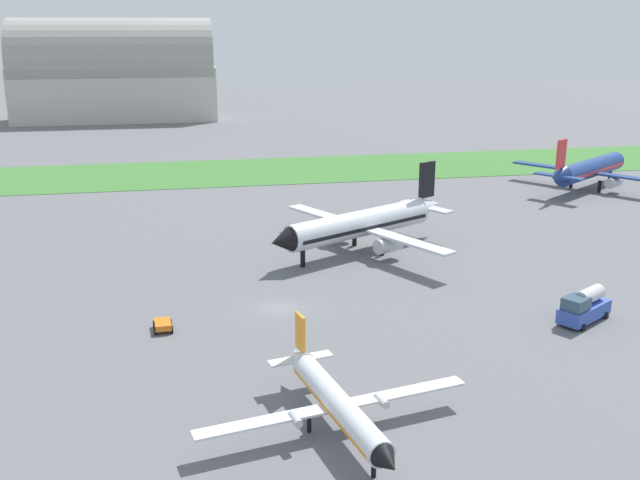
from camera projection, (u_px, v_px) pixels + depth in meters
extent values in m
plane|color=slate|center=(280.00, 308.00, 74.07)|extent=(600.00, 600.00, 0.00)
cube|color=#3D7533|center=(228.00, 172.00, 143.64)|extent=(360.00, 28.00, 0.08)
cylinder|color=navy|center=(590.00, 168.00, 127.75)|extent=(19.60, 15.09, 3.30)
cone|color=black|center=(618.00, 160.00, 136.03)|extent=(4.31, 4.37, 3.24)
cone|color=navy|center=(558.00, 176.00, 118.94)|extent=(5.15, 4.84, 2.97)
cube|color=red|center=(590.00, 170.00, 127.82)|extent=(18.66, 14.45, 0.46)
cube|color=navy|center=(551.00, 167.00, 132.30)|extent=(9.98, 13.01, 0.33)
cube|color=navy|center=(629.00, 178.00, 122.70)|extent=(9.98, 13.01, 0.33)
cylinder|color=#B7BABF|center=(563.00, 175.00, 130.91)|extent=(3.99, 3.55, 1.82)
cylinder|color=#B7BABF|center=(614.00, 182.00, 124.76)|extent=(3.99, 3.55, 1.82)
cube|color=red|center=(561.00, 154.00, 118.32)|extent=(2.44, 1.87, 4.80)
cube|color=navy|center=(547.00, 174.00, 120.78)|extent=(3.88, 4.48, 0.26)
cube|color=navy|center=(571.00, 178.00, 117.98)|extent=(3.88, 4.48, 0.26)
cylinder|color=black|center=(610.00, 176.00, 134.73)|extent=(0.59, 0.59, 2.10)
cylinder|color=black|center=(571.00, 182.00, 129.21)|extent=(0.59, 0.59, 2.10)
cylinder|color=black|center=(599.00, 187.00, 125.75)|extent=(0.59, 0.59, 2.10)
cylinder|color=silver|center=(338.00, 405.00, 50.66)|extent=(4.50, 13.67, 1.88)
cone|color=black|center=(388.00, 462.00, 43.98)|extent=(2.18, 2.21, 1.85)
cone|color=silver|center=(299.00, 356.00, 57.61)|extent=(2.18, 2.92, 1.70)
cube|color=orange|center=(338.00, 407.00, 50.70)|extent=(4.39, 12.93, 0.26)
cube|color=silver|center=(401.00, 393.00, 52.98)|extent=(10.42, 3.32, 0.19)
cube|color=silver|center=(267.00, 421.00, 49.20)|extent=(10.42, 3.32, 0.19)
cylinder|color=#B7BABF|center=(381.00, 401.00, 51.83)|extent=(0.89, 1.60, 0.60)
cylinder|color=#B7BABF|center=(295.00, 419.00, 49.41)|extent=(0.89, 1.60, 0.60)
cube|color=orange|center=(300.00, 333.00, 56.65)|extent=(0.55, 1.71, 3.01)
cube|color=silver|center=(316.00, 356.00, 57.77)|extent=(2.81, 1.62, 0.15)
cube|color=silver|center=(285.00, 361.00, 56.81)|extent=(2.81, 1.62, 0.15)
cylinder|color=black|center=(374.00, 468.00, 46.10)|extent=(0.34, 0.34, 1.32)
cylinder|color=black|center=(356.00, 413.00, 52.63)|extent=(0.34, 0.34, 1.32)
cylinder|color=black|center=(309.00, 424.00, 51.27)|extent=(0.34, 0.34, 1.32)
cylinder|color=silver|center=(360.00, 224.00, 91.41)|extent=(21.00, 13.29, 3.36)
cone|color=black|center=(282.00, 241.00, 84.03)|extent=(4.24, 4.34, 3.29)
cone|color=silver|center=(429.00, 206.00, 99.03)|extent=(5.20, 4.68, 3.02)
cube|color=black|center=(360.00, 226.00, 91.48)|extent=(19.95, 12.78, 0.47)
cube|color=silver|center=(404.00, 240.00, 86.48)|extent=(8.77, 13.95, 0.34)
cube|color=silver|center=(327.00, 216.00, 97.40)|extent=(8.77, 13.95, 0.34)
cylinder|color=#B7BABF|center=(389.00, 245.00, 88.79)|extent=(4.10, 3.35, 1.85)
cylinder|color=#B7BABF|center=(339.00, 229.00, 95.78)|extent=(4.10, 3.35, 1.85)
cube|color=black|center=(427.00, 180.00, 97.61)|extent=(2.62, 1.65, 4.89)
cube|color=silver|center=(437.00, 210.00, 97.09)|extent=(3.63, 4.64, 0.27)
cube|color=silver|center=(414.00, 204.00, 100.28)|extent=(3.63, 4.64, 0.27)
cylinder|color=black|center=(303.00, 258.00, 86.65)|extent=(0.60, 0.60, 2.14)
cylinder|color=black|center=(382.00, 247.00, 91.14)|extent=(0.60, 0.60, 2.14)
cylinder|color=black|center=(354.00, 238.00, 95.07)|extent=(0.60, 0.60, 2.14)
cube|color=#334FB2|center=(584.00, 311.00, 70.57)|extent=(6.80, 5.44, 1.40)
cylinder|color=silver|center=(590.00, 295.00, 70.66)|extent=(3.85, 3.18, 1.54)
cube|color=#334C60|center=(576.00, 303.00, 69.03)|extent=(3.05, 2.94, 1.20)
cylinder|color=black|center=(583.00, 328.00, 68.45)|extent=(0.73, 0.58, 0.70)
cylinder|color=black|center=(560.00, 320.00, 70.15)|extent=(0.73, 0.58, 0.70)
cylinder|color=black|center=(606.00, 315.00, 71.40)|extent=(0.73, 0.58, 0.70)
cylinder|color=black|center=(583.00, 309.00, 73.10)|extent=(0.73, 0.58, 0.70)
cube|color=orange|center=(163.00, 324.00, 68.54)|extent=(1.70, 2.52, 0.55)
cylinder|color=black|center=(172.00, 329.00, 68.04)|extent=(0.31, 0.72, 0.70)
cylinder|color=black|center=(155.00, 331.00, 67.64)|extent=(0.31, 0.72, 0.70)
cylinder|color=black|center=(170.00, 323.00, 69.59)|extent=(0.31, 0.72, 0.70)
cylinder|color=black|center=(154.00, 324.00, 69.19)|extent=(0.31, 0.72, 0.70)
cube|color=#BCB7B2|center=(117.00, 94.00, 222.58)|extent=(60.32, 22.13, 16.22)
cylinder|color=gray|center=(114.00, 59.00, 219.65)|extent=(59.11, 24.34, 24.34)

